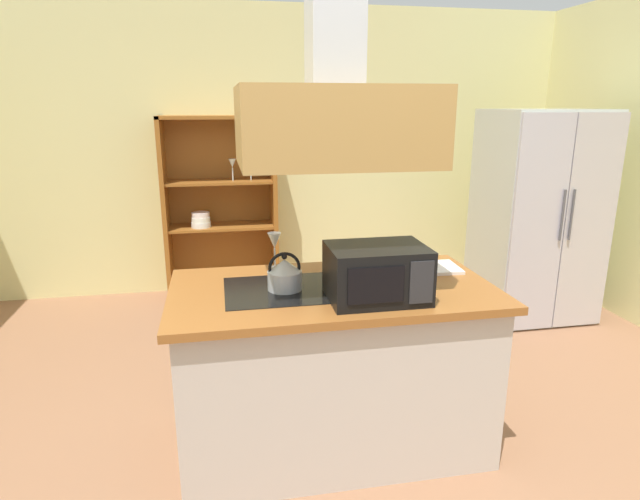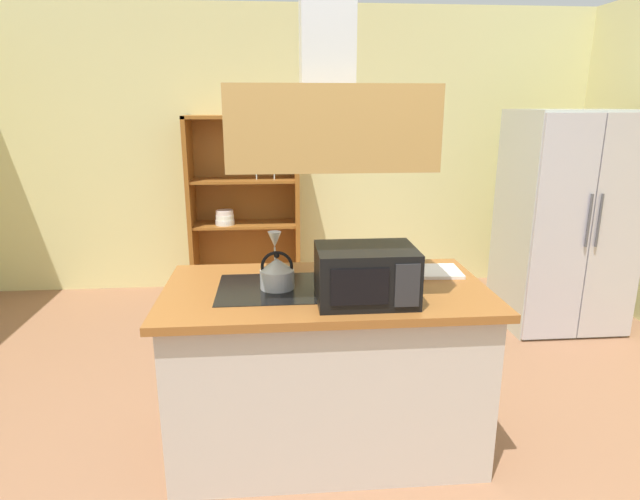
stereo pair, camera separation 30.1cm
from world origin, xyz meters
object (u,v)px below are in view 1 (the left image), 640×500
object	(u,v)px
microwave	(377,273)
refrigerator	(537,216)
dish_cabinet	(221,218)
kettle	(285,274)
wine_glass_on_counter	(274,242)
cutting_board	(428,268)

from	to	relation	value
microwave	refrigerator	bearing A→B (deg)	41.35
refrigerator	dish_cabinet	xyz separation A→B (m)	(-2.64, 1.05, -0.13)
kettle	microwave	size ratio (longest dim) A/B	0.42
dish_cabinet	refrigerator	bearing A→B (deg)	-21.61
kettle	wine_glass_on_counter	distance (m)	0.38
microwave	wine_glass_on_counter	size ratio (longest dim) A/B	2.23
refrigerator	kettle	world-z (taller)	refrigerator
kettle	cutting_board	xyz separation A→B (m)	(0.84, 0.18, -0.07)
refrigerator	kettle	xyz separation A→B (m)	(-2.35, -1.49, 0.10)
cutting_board	microwave	xyz separation A→B (m)	(-0.42, -0.39, 0.12)
cutting_board	wine_glass_on_counter	bearing A→B (deg)	167.36
kettle	dish_cabinet	bearing A→B (deg)	96.68
dish_cabinet	kettle	distance (m)	2.57
kettle	microwave	xyz separation A→B (m)	(0.41, -0.21, 0.05)
kettle	refrigerator	bearing A→B (deg)	32.46
microwave	wine_glass_on_counter	world-z (taller)	microwave
microwave	dish_cabinet	bearing A→B (deg)	104.51
refrigerator	wine_glass_on_counter	xyz separation A→B (m)	(-2.36, -1.12, 0.17)
dish_cabinet	cutting_board	world-z (taller)	dish_cabinet
kettle	microwave	world-z (taller)	microwave
refrigerator	cutting_board	distance (m)	2.00
refrigerator	wine_glass_on_counter	world-z (taller)	refrigerator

